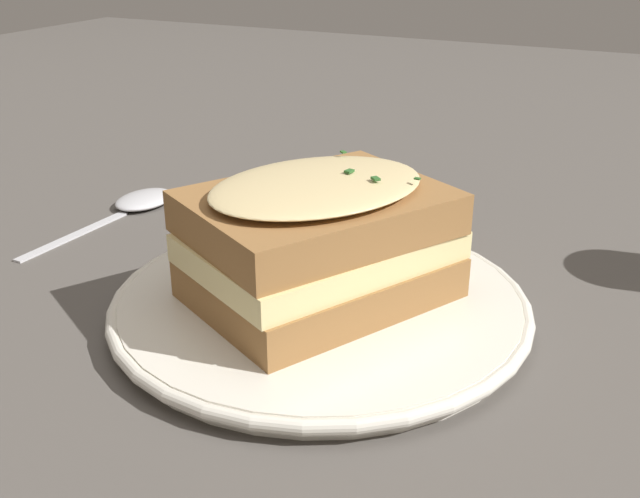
{
  "coord_description": "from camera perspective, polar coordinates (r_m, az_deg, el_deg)",
  "views": [
    {
      "loc": [
        -0.18,
        0.36,
        0.24
      ],
      "look_at": [
        0.01,
        -0.03,
        0.05
      ],
      "focal_mm": 42.0,
      "sensor_mm": 36.0,
      "label": 1
    }
  ],
  "objects": [
    {
      "name": "ground_plane",
      "position": [
        0.46,
        -0.2,
        -6.79
      ],
      "size": [
        2.4,
        2.4,
        0.0
      ],
      "primitive_type": "plane",
      "color": "#514C47"
    },
    {
      "name": "dinner_plate",
      "position": [
        0.49,
        -0.0,
        -4.2
      ],
      "size": [
        0.27,
        0.27,
        0.01
      ],
      "color": "silver",
      "rests_on": "ground_plane"
    },
    {
      "name": "sandwich",
      "position": [
        0.47,
        -0.09,
        0.72
      ],
      "size": [
        0.18,
        0.19,
        0.08
      ],
      "rotation": [
        0.0,
        0.0,
        4.23
      ],
      "color": "olive",
      "rests_on": "dinner_plate"
    },
    {
      "name": "spoon",
      "position": [
        0.69,
        -13.76,
        3.42
      ],
      "size": [
        0.05,
        0.17,
        0.01
      ],
      "rotation": [
        0.0,
        0.0,
        3.08
      ],
      "color": "silver",
      "rests_on": "ground_plane"
    }
  ]
}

